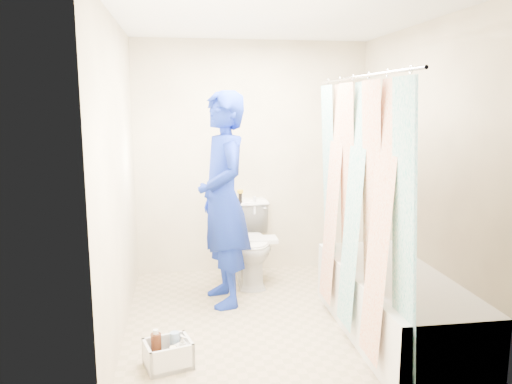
{
  "coord_description": "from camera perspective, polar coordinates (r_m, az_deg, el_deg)",
  "views": [
    {
      "loc": [
        -0.73,
        -3.83,
        1.77
      ],
      "look_at": [
        -0.11,
        0.28,
        1.03
      ],
      "focal_mm": 35.0,
      "sensor_mm": 36.0,
      "label": 1
    }
  ],
  "objects": [
    {
      "name": "floor",
      "position": [
        4.28,
        2.06,
        -14.33
      ],
      "size": [
        2.6,
        2.6,
        0.0
      ],
      "primitive_type": "plane",
      "color": "tan",
      "rests_on": "ground"
    },
    {
      "name": "ceiling",
      "position": [
        3.95,
        2.29,
        19.31
      ],
      "size": [
        2.4,
        2.6,
        0.02
      ],
      "primitive_type": "cube",
      "color": "white",
      "rests_on": "wall_back"
    },
    {
      "name": "wall_back",
      "position": [
        5.21,
        -0.5,
        3.84
      ],
      "size": [
        2.4,
        0.02,
        2.4
      ],
      "primitive_type": "cube",
      "color": "beige",
      "rests_on": "ground"
    },
    {
      "name": "wall_front",
      "position": [
        2.69,
        7.35,
        -2.17
      ],
      "size": [
        2.4,
        0.02,
        2.4
      ],
      "primitive_type": "cube",
      "color": "beige",
      "rests_on": "ground"
    },
    {
      "name": "wall_left",
      "position": [
        3.9,
        -15.45,
        1.35
      ],
      "size": [
        0.02,
        2.6,
        2.4
      ],
      "primitive_type": "cube",
      "color": "beige",
      "rests_on": "ground"
    },
    {
      "name": "wall_right",
      "position": [
        4.32,
        18.01,
        2.05
      ],
      "size": [
        0.02,
        2.6,
        2.4
      ],
      "primitive_type": "cube",
      "color": "beige",
      "rests_on": "ground"
    },
    {
      "name": "bathtub",
      "position": [
        4.04,
        15.47,
        -12.09
      ],
      "size": [
        0.7,
        1.75,
        0.5
      ],
      "color": "silver",
      "rests_on": "ground"
    },
    {
      "name": "curtain_rod",
      "position": [
        3.63,
        11.86,
        12.77
      ],
      "size": [
        0.02,
        1.9,
        0.02
      ],
      "primitive_type": "cylinder",
      "rotation": [
        1.57,
        0.0,
        0.0
      ],
      "color": "silver",
      "rests_on": "wall_back"
    },
    {
      "name": "shower_curtain",
      "position": [
        3.7,
        11.34,
        -1.77
      ],
      "size": [
        0.06,
        1.75,
        1.8
      ],
      "primitive_type": "cube",
      "color": "white",
      "rests_on": "curtain_rod"
    },
    {
      "name": "toilet",
      "position": [
        4.99,
        -0.6,
        -5.87
      ],
      "size": [
        0.46,
        0.78,
        0.79
      ],
      "primitive_type": "imported",
      "rotation": [
        0.0,
        0.0,
        -0.03
      ],
      "color": "silver",
      "rests_on": "ground"
    },
    {
      "name": "tank_lid",
      "position": [
        4.85,
        -0.44,
        -5.5
      ],
      "size": [
        0.49,
        0.22,
        0.04
      ],
      "primitive_type": "cube",
      "rotation": [
        0.0,
        0.0,
        -0.03
      ],
      "color": "silver",
      "rests_on": "toilet"
    },
    {
      "name": "tank_internals",
      "position": [
        5.1,
        -1.38,
        -1.1
      ],
      "size": [
        0.19,
        0.06,
        0.26
      ],
      "color": "black",
      "rests_on": "toilet"
    },
    {
      "name": "plumber",
      "position": [
        4.36,
        -3.76,
        -0.88
      ],
      "size": [
        0.57,
        0.76,
        1.88
      ],
      "primitive_type": "imported",
      "rotation": [
        0.0,
        0.0,
        -1.38
      ],
      "color": "#1036A7",
      "rests_on": "ground"
    },
    {
      "name": "cleaning_caddy",
      "position": [
        3.61,
        -9.84,
        -17.82
      ],
      "size": [
        0.36,
        0.32,
        0.23
      ],
      "rotation": [
        0.0,
        0.0,
        0.28
      ],
      "color": "silver",
      "rests_on": "ground"
    }
  ]
}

